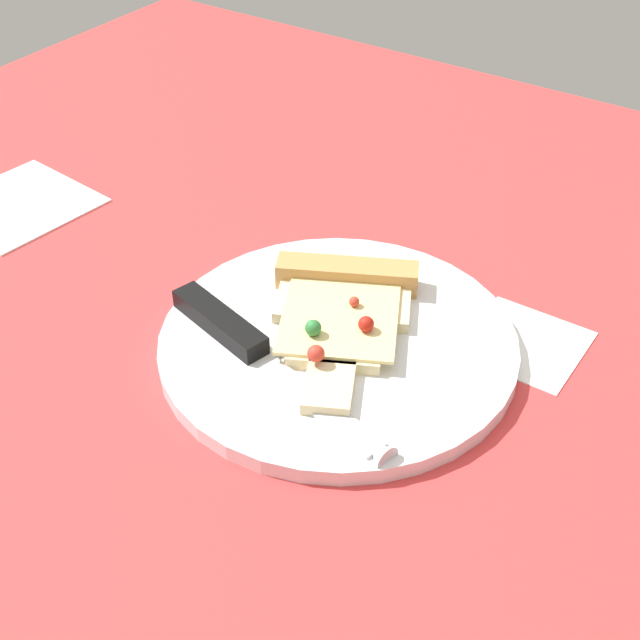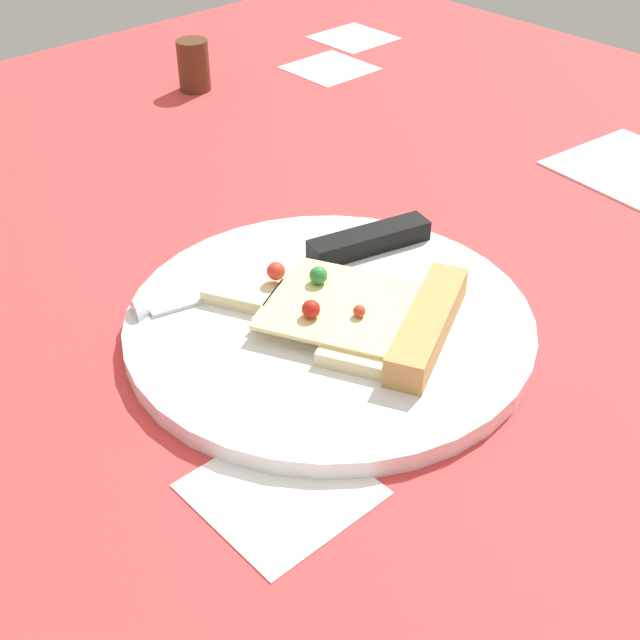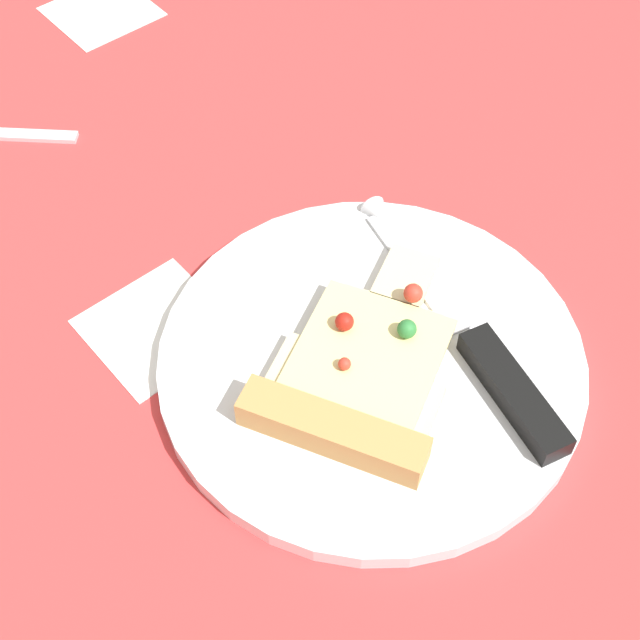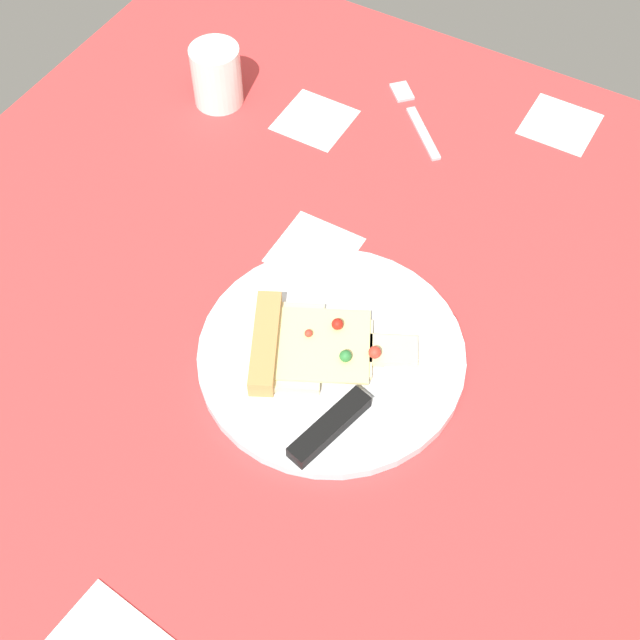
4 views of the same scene
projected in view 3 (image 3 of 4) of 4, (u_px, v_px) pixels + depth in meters
ground_plane at (483, 389)px, 61.49cm from camera, size 124.82×124.82×3.00cm
plate at (371, 361)px, 60.28cm from camera, size 28.59×28.59×1.36cm
pizza_slice at (359, 377)px, 57.68cm from camera, size 15.00×19.05×2.63cm
knife at (475, 342)px, 59.65cm from camera, size 23.76×8.07×2.45cm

